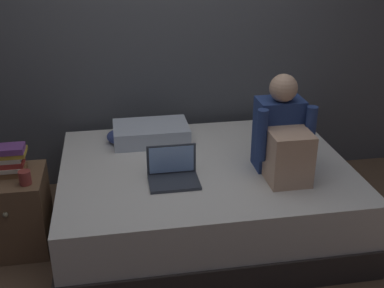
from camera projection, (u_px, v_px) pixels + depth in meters
ground_plane at (183, 255)px, 3.25m from camera, size 8.00×8.00×0.00m
wall_back at (158, 19)px, 3.76m from camera, size 5.60×0.10×2.70m
bed at (204, 197)px, 3.44m from camera, size 2.00×1.50×0.52m
nightstand at (14, 212)px, 3.24m from camera, size 0.44×0.46×0.54m
person_sitting at (283, 138)px, 3.12m from camera, size 0.39×0.44×0.66m
laptop at (173, 173)px, 3.09m from camera, size 0.32×0.23×0.22m
pillow at (151, 133)px, 3.66m from camera, size 0.56×0.36×0.13m
book_stack at (8, 160)px, 3.11m from camera, size 0.22×0.17×0.20m
mug at (25, 178)px, 3.02m from camera, size 0.08×0.08×0.09m
clothes_pile at (120, 137)px, 3.62m from camera, size 0.20×0.17×0.11m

